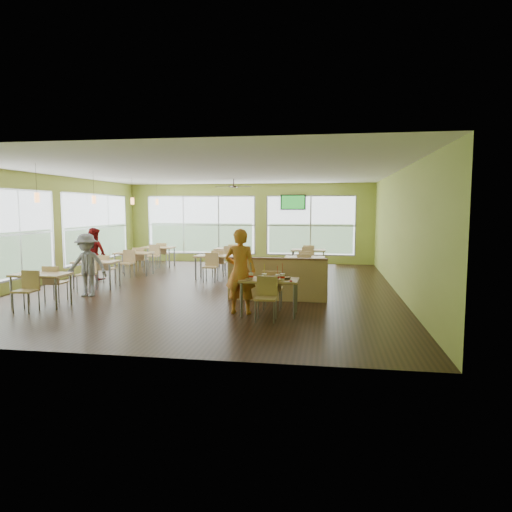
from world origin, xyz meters
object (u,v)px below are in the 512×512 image
object	(u,v)px
man_plaid	(240,271)
food_basket	(286,278)
half_wall_divider	(277,279)
main_table	(269,285)

from	to	relation	value
man_plaid	food_basket	bearing A→B (deg)	-177.29
half_wall_divider	food_basket	xyz separation A→B (m)	(0.34, -1.43, 0.25)
main_table	man_plaid	xyz separation A→B (m)	(-0.62, 0.00, 0.27)
main_table	half_wall_divider	bearing A→B (deg)	90.00
man_plaid	half_wall_divider	bearing A→B (deg)	-111.71
half_wall_divider	man_plaid	world-z (taller)	man_plaid
half_wall_divider	food_basket	size ratio (longest dim) A/B	11.15
food_basket	half_wall_divider	bearing A→B (deg)	103.37
main_table	food_basket	size ratio (longest dim) A/B	7.06
half_wall_divider	food_basket	distance (m)	1.49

